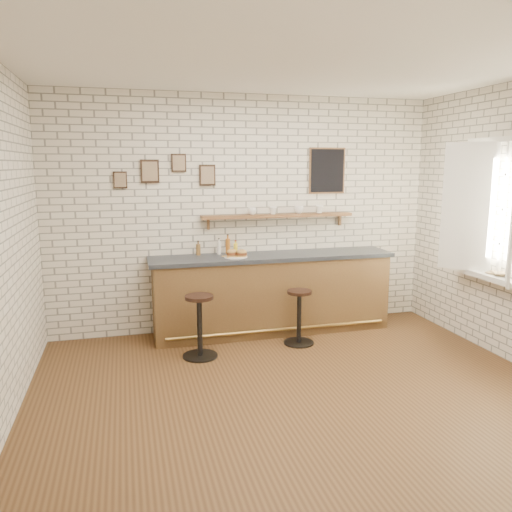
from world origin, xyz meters
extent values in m
plane|color=brown|center=(0.00, 0.00, 0.00)|extent=(5.00, 5.00, 0.00)
cube|color=brown|center=(0.27, 1.70, 0.48)|extent=(3.00, 0.58, 0.96)
cube|color=#2D333A|center=(0.27, 1.70, 0.98)|extent=(3.10, 0.62, 0.05)
cylinder|color=olive|center=(0.27, 1.38, 0.12)|extent=(2.79, 0.04, 0.04)
cylinder|color=white|center=(-0.22, 1.62, 1.02)|extent=(0.28, 0.28, 0.01)
cylinder|color=gold|center=(-0.17, 1.64, 1.02)|extent=(0.05, 0.05, 0.00)
cylinder|color=gold|center=(-0.20, 1.62, 1.02)|extent=(0.05, 0.05, 0.00)
cylinder|color=gold|center=(-0.34, 1.69, 1.02)|extent=(0.06, 0.06, 0.00)
cylinder|color=gold|center=(-0.19, 1.66, 1.02)|extent=(0.06, 0.06, 0.00)
cylinder|color=gold|center=(-0.33, 1.58, 1.02)|extent=(0.06, 0.06, 0.00)
cylinder|color=gold|center=(-0.17, 1.63, 1.02)|extent=(0.04, 0.04, 0.00)
cylinder|color=gold|center=(-0.23, 1.56, 1.02)|extent=(0.05, 0.05, 0.00)
cylinder|color=gold|center=(-0.33, 1.56, 1.02)|extent=(0.04, 0.04, 0.00)
cylinder|color=gold|center=(-0.38, 1.65, 1.02)|extent=(0.05, 0.05, 0.00)
cylinder|color=gold|center=(-0.19, 1.58, 1.02)|extent=(0.06, 0.06, 0.00)
cylinder|color=brown|center=(-0.64, 1.90, 1.08)|extent=(0.06, 0.06, 0.14)
cylinder|color=brown|center=(-0.64, 1.90, 1.17)|extent=(0.02, 0.02, 0.03)
cylinder|color=black|center=(-0.64, 1.90, 1.19)|extent=(0.02, 0.02, 0.01)
cylinder|color=silver|center=(-0.38, 1.90, 1.09)|extent=(0.05, 0.05, 0.16)
cylinder|color=silver|center=(-0.38, 1.90, 1.19)|extent=(0.02, 0.02, 0.04)
cylinder|color=black|center=(-0.38, 1.90, 1.21)|extent=(0.02, 0.02, 0.01)
cylinder|color=#A1581A|center=(-0.27, 1.90, 1.11)|extent=(0.06, 0.06, 0.19)
cylinder|color=#A1581A|center=(-0.27, 1.90, 1.23)|extent=(0.02, 0.02, 0.04)
cylinder|color=black|center=(-0.27, 1.90, 1.25)|extent=(0.02, 0.02, 0.01)
cylinder|color=yellow|center=(-0.17, 1.90, 1.08)|extent=(0.05, 0.05, 0.13)
cylinder|color=yellow|center=(-0.17, 1.90, 1.15)|extent=(0.02, 0.02, 0.03)
cylinder|color=maroon|center=(-0.17, 1.90, 1.17)|extent=(0.03, 0.03, 0.01)
cylinder|color=black|center=(-0.77, 1.06, 0.01)|extent=(0.39, 0.39, 0.02)
cylinder|color=black|center=(-0.77, 1.06, 0.35)|extent=(0.06, 0.06, 0.65)
cylinder|color=black|center=(-0.77, 1.06, 0.69)|extent=(0.34, 0.34, 0.04)
cylinder|color=black|center=(0.45, 1.17, 0.01)|extent=(0.37, 0.37, 0.02)
cylinder|color=black|center=(0.45, 1.17, 0.32)|extent=(0.05, 0.05, 0.60)
cylinder|color=black|center=(0.45, 1.17, 0.64)|extent=(0.31, 0.31, 0.04)
cube|color=brown|center=(0.40, 1.90, 1.48)|extent=(2.00, 0.18, 0.04)
cube|color=brown|center=(-0.50, 1.97, 1.40)|extent=(0.03, 0.04, 0.16)
cube|color=brown|center=(1.30, 1.97, 1.40)|extent=(0.03, 0.04, 0.16)
imported|color=white|center=(0.05, 1.90, 1.55)|extent=(0.14, 0.14, 0.09)
imported|color=white|center=(0.33, 1.90, 1.55)|extent=(0.15, 0.15, 0.10)
imported|color=white|center=(0.68, 1.90, 1.55)|extent=(0.17, 0.17, 0.10)
imported|color=white|center=(0.97, 1.90, 1.55)|extent=(0.13, 0.13, 0.10)
cube|color=black|center=(-1.20, 1.98, 2.05)|extent=(0.22, 0.02, 0.28)
cube|color=black|center=(-0.85, 1.98, 2.15)|extent=(0.18, 0.02, 0.22)
cube|color=black|center=(-0.50, 1.98, 2.00)|extent=(0.20, 0.02, 0.26)
cube|color=black|center=(-1.55, 1.98, 1.95)|extent=(0.16, 0.02, 0.20)
cube|color=black|center=(1.10, 1.98, 2.05)|extent=(0.46, 0.02, 0.56)
cube|color=white|center=(2.40, 0.30, 0.90)|extent=(0.20, 1.35, 0.06)
cube|color=white|center=(2.47, 0.30, 2.40)|extent=(0.05, 1.30, 0.06)
cube|color=white|center=(2.47, 0.30, 0.90)|extent=(0.05, 1.30, 0.06)
cube|color=white|center=(2.47, 0.90, 1.65)|extent=(0.05, 0.06, 1.50)
cube|color=white|center=(2.32, 0.60, 1.65)|extent=(0.40, 0.46, 1.46)
imported|color=tan|center=(2.38, 0.27, 0.94)|extent=(0.20, 0.24, 0.02)
imported|color=tan|center=(2.38, 0.28, 0.96)|extent=(0.22, 0.25, 0.02)
camera|label=1|loc=(-1.52, -4.24, 2.13)|focal=35.00mm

